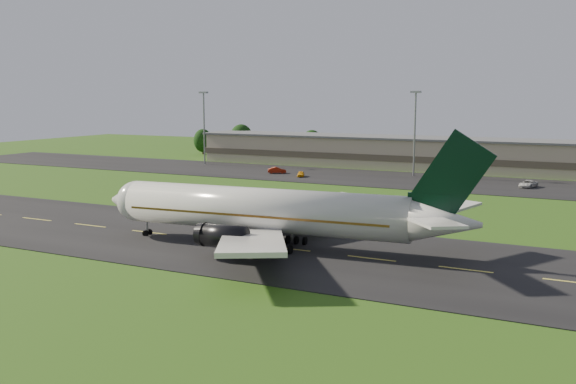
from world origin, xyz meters
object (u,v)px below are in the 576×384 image
at_px(terminal, 436,154).
at_px(light_mast_west, 204,119).
at_px(service_vehicle_a, 301,174).
at_px(service_vehicle_b, 277,170).
at_px(service_vehicle_c, 528,184).
at_px(light_mast_centre, 415,123).
at_px(airliner, 269,211).

xyz_separation_m(terminal, light_mast_west, (-61.40, -16.18, 8.75)).
xyz_separation_m(terminal, service_vehicle_a, (-25.03, -29.76, -3.24)).
xyz_separation_m(service_vehicle_b, service_vehicle_c, (58.79, 1.53, -0.01)).
bearing_deg(service_vehicle_a, light_mast_west, 138.00).
height_order(light_mast_west, light_mast_centre, same).
relative_size(light_mast_west, service_vehicle_c, 3.81).
relative_size(terminal, light_mast_west, 7.13).
bearing_deg(service_vehicle_a, service_vehicle_c, -15.87).
bearing_deg(service_vehicle_c, service_vehicle_a, -158.63).
relative_size(airliner, service_vehicle_c, 9.59).
bearing_deg(terminal, service_vehicle_a, -130.06).
height_order(airliner, service_vehicle_b, airliner).
xyz_separation_m(light_mast_centre, service_vehicle_a, (-23.63, -13.58, -11.98)).
relative_size(airliner, light_mast_centre, 2.52).
height_order(airliner, light_mast_west, light_mast_west).
bearing_deg(service_vehicle_c, light_mast_centre, 178.08).
bearing_deg(service_vehicle_b, terminal, -80.27).
xyz_separation_m(terminal, light_mast_centre, (-1.40, -16.18, 8.75)).
xyz_separation_m(airliner, light_mast_west, (-63.19, 79.93, 8.08)).
bearing_deg(light_mast_centre, service_vehicle_a, -150.11).
height_order(light_mast_west, service_vehicle_b, light_mast_west).
relative_size(service_vehicle_a, service_vehicle_c, 0.72).
bearing_deg(service_vehicle_b, service_vehicle_a, -141.66).
bearing_deg(airliner, terminal, 86.09).
bearing_deg(airliner, service_vehicle_a, 107.03).
bearing_deg(service_vehicle_a, light_mast_centre, 8.36).
bearing_deg(light_mast_centre, light_mast_west, 180.00).
relative_size(terminal, service_vehicle_b, 31.84).
relative_size(airliner, service_vehicle_b, 11.26).
relative_size(light_mast_centre, service_vehicle_b, 4.47).
xyz_separation_m(airliner, terminal, (-1.79, 96.11, -0.67)).
distance_m(terminal, service_vehicle_a, 39.02).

